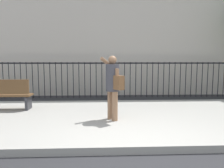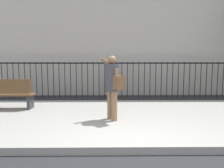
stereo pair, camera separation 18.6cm
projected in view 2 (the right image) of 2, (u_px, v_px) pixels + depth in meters
ground_plane at (134, 155)px, 3.70m from camera, size 60.00×60.00×0.00m
sidewalk at (125, 118)px, 5.88m from camera, size 28.00×4.40×0.15m
building_facade at (117, 3)px, 11.61m from camera, size 28.00×4.00×9.70m
iron_fence at (119, 75)px, 9.45m from camera, size 12.03×0.04×1.60m
pedestrian_on_phone at (113, 83)px, 5.29m from camera, size 0.61×0.72×1.63m
street_bench at (6, 93)px, 6.52m from camera, size 1.60×0.45×0.95m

